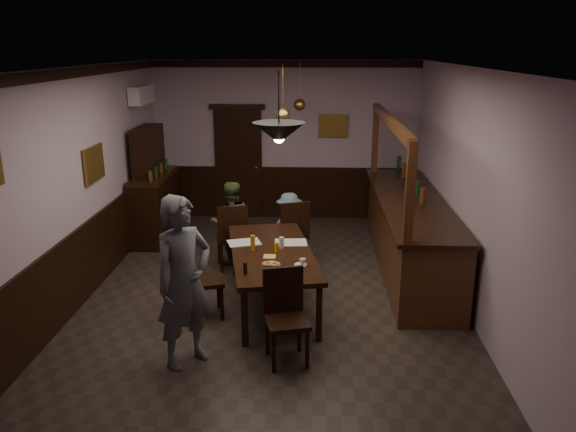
# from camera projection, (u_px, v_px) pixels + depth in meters

# --- Properties ---
(room) EXTENTS (5.01, 8.01, 3.01)m
(room) POSITION_uv_depth(u_px,v_px,m) (269.00, 195.00, 6.86)
(room) COLOR #2D2621
(room) RESTS_ON ground
(dining_table) EXTENTS (1.39, 2.35, 0.75)m
(dining_table) POSITION_uv_depth(u_px,v_px,m) (272.00, 255.00, 7.16)
(dining_table) COLOR black
(dining_table) RESTS_ON ground
(chair_far_left) EXTENTS (0.54, 0.54, 1.03)m
(chair_far_left) POSITION_uv_depth(u_px,v_px,m) (232.00, 234.00, 8.33)
(chair_far_left) COLOR black
(chair_far_left) RESTS_ON ground
(chair_far_right) EXTENTS (0.58, 0.58, 1.05)m
(chair_far_right) POSITION_uv_depth(u_px,v_px,m) (293.00, 231.00, 8.45)
(chair_far_right) COLOR black
(chair_far_right) RESTS_ON ground
(chair_near) EXTENTS (0.53, 0.53, 1.01)m
(chair_near) POSITION_uv_depth(u_px,v_px,m) (285.00, 311.00, 5.95)
(chair_near) COLOR black
(chair_near) RESTS_ON ground
(chair_side) EXTENTS (0.54, 0.54, 1.01)m
(chair_side) POSITION_uv_depth(u_px,v_px,m) (198.00, 275.00, 6.88)
(chair_side) COLOR black
(chair_side) RESTS_ON ground
(person_standing) EXTENTS (0.78, 0.79, 1.84)m
(person_standing) POSITION_uv_depth(u_px,v_px,m) (184.00, 282.00, 5.77)
(person_standing) COLOR slate
(person_standing) RESTS_ON ground
(person_seated_left) EXTENTS (0.74, 0.65, 1.29)m
(person_seated_left) POSITION_uv_depth(u_px,v_px,m) (231.00, 223.00, 8.58)
(person_seated_left) COLOR #4C5533
(person_seated_left) RESTS_ON ground
(person_seated_right) EXTENTS (0.79, 0.58, 1.09)m
(person_seated_right) POSITION_uv_depth(u_px,v_px,m) (289.00, 227.00, 8.73)
(person_seated_right) COLOR slate
(person_seated_right) RESTS_ON ground
(newspaper_left) EXTENTS (0.49, 0.42, 0.01)m
(newspaper_left) POSITION_uv_depth(u_px,v_px,m) (244.00, 242.00, 7.42)
(newspaper_left) COLOR silver
(newspaper_left) RESTS_ON dining_table
(newspaper_right) EXTENTS (0.44, 0.33, 0.01)m
(newspaper_right) POSITION_uv_depth(u_px,v_px,m) (291.00, 242.00, 7.41)
(newspaper_right) COLOR silver
(newspaper_right) RESTS_ON dining_table
(napkin) EXTENTS (0.18, 0.18, 0.00)m
(napkin) POSITION_uv_depth(u_px,v_px,m) (270.00, 256.00, 6.93)
(napkin) COLOR gold
(napkin) RESTS_ON dining_table
(saucer) EXTENTS (0.15, 0.15, 0.01)m
(saucer) POSITION_uv_depth(u_px,v_px,m) (301.00, 265.00, 6.66)
(saucer) COLOR white
(saucer) RESTS_ON dining_table
(coffee_cup) EXTENTS (0.09, 0.09, 0.07)m
(coffee_cup) POSITION_uv_depth(u_px,v_px,m) (302.00, 262.00, 6.64)
(coffee_cup) COLOR white
(coffee_cup) RESTS_ON saucer
(pastry_plate) EXTENTS (0.22, 0.22, 0.01)m
(pastry_plate) POSITION_uv_depth(u_px,v_px,m) (271.00, 265.00, 6.65)
(pastry_plate) COLOR white
(pastry_plate) RESTS_ON dining_table
(pastry_ring_a) EXTENTS (0.13, 0.13, 0.04)m
(pastry_ring_a) POSITION_uv_depth(u_px,v_px,m) (267.00, 264.00, 6.60)
(pastry_ring_a) COLOR #C68C47
(pastry_ring_a) RESTS_ON pastry_plate
(pastry_ring_b) EXTENTS (0.13, 0.13, 0.04)m
(pastry_ring_b) POSITION_uv_depth(u_px,v_px,m) (274.00, 265.00, 6.59)
(pastry_ring_b) COLOR #C68C47
(pastry_ring_b) RESTS_ON pastry_plate
(soda_can) EXTENTS (0.07, 0.07, 0.12)m
(soda_can) POSITION_uv_depth(u_px,v_px,m) (276.00, 248.00, 7.06)
(soda_can) COLOR #EBAF13
(soda_can) RESTS_ON dining_table
(beer_glass) EXTENTS (0.06, 0.06, 0.20)m
(beer_glass) POSITION_uv_depth(u_px,v_px,m) (253.00, 243.00, 7.11)
(beer_glass) COLOR #BF721E
(beer_glass) RESTS_ON dining_table
(water_glass) EXTENTS (0.06, 0.06, 0.15)m
(water_glass) POSITION_uv_depth(u_px,v_px,m) (282.00, 243.00, 7.19)
(water_glass) COLOR silver
(water_glass) RESTS_ON dining_table
(pepper_mill) EXTENTS (0.04, 0.04, 0.14)m
(pepper_mill) POSITION_uv_depth(u_px,v_px,m) (245.00, 268.00, 6.39)
(pepper_mill) COLOR black
(pepper_mill) RESTS_ON dining_table
(sideboard) EXTENTS (0.53, 1.48, 1.95)m
(sideboard) POSITION_uv_depth(u_px,v_px,m) (153.00, 195.00, 9.67)
(sideboard) COLOR black
(sideboard) RESTS_ON ground
(bar_counter) EXTENTS (0.94, 4.06, 2.28)m
(bar_counter) POSITION_uv_depth(u_px,v_px,m) (409.00, 231.00, 8.42)
(bar_counter) COLOR #452712
(bar_counter) RESTS_ON ground
(door_back) EXTENTS (0.90, 0.06, 2.10)m
(door_back) POSITION_uv_depth(u_px,v_px,m) (239.00, 164.00, 10.80)
(door_back) COLOR black
(door_back) RESTS_ON ground
(ac_unit) EXTENTS (0.20, 0.85, 0.30)m
(ac_unit) POSITION_uv_depth(u_px,v_px,m) (141.00, 95.00, 9.45)
(ac_unit) COLOR white
(ac_unit) RESTS_ON ground
(picture_left_large) EXTENTS (0.04, 0.62, 0.48)m
(picture_left_large) POSITION_uv_depth(u_px,v_px,m) (94.00, 164.00, 7.67)
(picture_left_large) COLOR olive
(picture_left_large) RESTS_ON ground
(picture_back) EXTENTS (0.55, 0.04, 0.42)m
(picture_back) POSITION_uv_depth(u_px,v_px,m) (333.00, 126.00, 10.51)
(picture_back) COLOR olive
(picture_back) RESTS_ON ground
(pendant_iron) EXTENTS (0.56, 0.56, 0.74)m
(pendant_iron) POSITION_uv_depth(u_px,v_px,m) (279.00, 133.00, 5.91)
(pendant_iron) COLOR black
(pendant_iron) RESTS_ON ground
(pendant_brass_mid) EXTENTS (0.20, 0.20, 0.81)m
(pendant_brass_mid) POSITION_uv_depth(u_px,v_px,m) (283.00, 116.00, 7.93)
(pendant_brass_mid) COLOR #BF8C3F
(pendant_brass_mid) RESTS_ON ground
(pendant_brass_far) EXTENTS (0.20, 0.20, 0.81)m
(pendant_brass_far) POSITION_uv_depth(u_px,v_px,m) (300.00, 105.00, 9.34)
(pendant_brass_far) COLOR #BF8C3F
(pendant_brass_far) RESTS_ON ground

